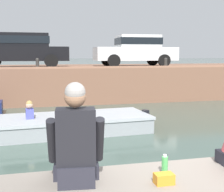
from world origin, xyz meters
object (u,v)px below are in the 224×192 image
(car_centre_white, at_px, (136,49))
(mooring_bollard_mid, at_px, (37,63))
(car_left_inner_black, at_px, (23,49))
(bottle_drink, at_px, (165,165))
(person_seated_left, at_px, (76,144))
(mooring_bollard_east, at_px, (166,62))
(motorboat_passing, at_px, (49,125))

(car_centre_white, relative_size, mooring_bollard_mid, 9.13)
(car_left_inner_black, height_order, bottle_drink, car_left_inner_black)
(mooring_bollard_mid, relative_size, bottle_drink, 2.18)
(car_centre_white, distance_m, bottle_drink, 12.77)
(car_centre_white, bearing_deg, person_seated_left, -110.30)
(car_centre_white, height_order, mooring_bollard_mid, car_centre_white)
(bottle_drink, bearing_deg, mooring_bollard_east, 66.80)
(car_centre_white, bearing_deg, mooring_bollard_east, -59.64)
(motorboat_passing, bearing_deg, mooring_bollard_mid, 93.08)
(mooring_bollard_mid, xyz_separation_m, mooring_bollard_east, (5.75, 0.00, 0.00))
(person_seated_left, bearing_deg, car_left_inner_black, 94.42)
(car_centre_white, relative_size, bottle_drink, 19.92)
(motorboat_passing, height_order, person_seated_left, person_seated_left)
(car_centre_white, relative_size, person_seated_left, 4.21)
(car_left_inner_black, distance_m, bottle_drink, 12.39)
(car_left_inner_black, bearing_deg, car_centre_white, -0.01)
(mooring_bollard_east, bearing_deg, person_seated_left, -117.21)
(car_left_inner_black, height_order, car_centre_white, same)
(person_seated_left, bearing_deg, mooring_bollard_east, 62.79)
(person_seated_left, bearing_deg, car_centre_white, 69.70)
(mooring_bollard_east, distance_m, bottle_drink, 11.54)
(motorboat_passing, bearing_deg, car_left_inner_black, 97.84)
(car_left_inner_black, distance_m, person_seated_left, 12.26)
(motorboat_passing, relative_size, car_left_inner_black, 1.48)
(motorboat_passing, relative_size, bottle_drink, 30.69)
(motorboat_passing, distance_m, person_seated_left, 5.81)
(motorboat_passing, bearing_deg, person_seated_left, -89.49)
(car_left_inner_black, height_order, mooring_bollard_east, car_left_inner_black)
(car_left_inner_black, bearing_deg, mooring_bollard_mid, -68.55)
(car_left_inner_black, bearing_deg, bottle_drink, -81.39)
(motorboat_passing, height_order, car_centre_white, car_centre_white)
(car_centre_white, xyz_separation_m, mooring_bollard_mid, (-4.81, -1.60, -0.61))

